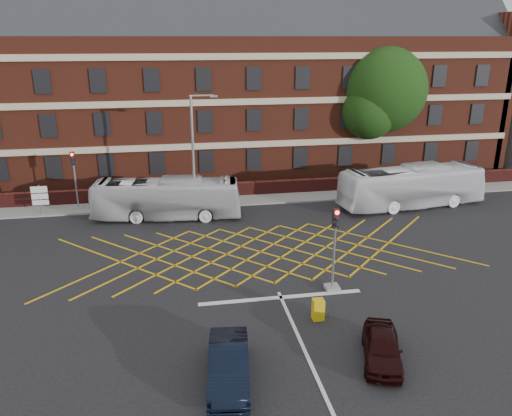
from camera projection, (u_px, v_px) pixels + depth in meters
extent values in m
plane|color=black|center=(267.00, 266.00, 27.38)|extent=(120.00, 120.00, 0.00)
cube|color=#5F2518|center=(222.00, 105.00, 45.93)|extent=(50.00, 12.00, 12.00)
cube|color=#212429|center=(220.00, 36.00, 43.98)|extent=(51.00, 10.61, 10.61)
cube|color=#B7A88C|center=(229.00, 102.00, 39.94)|extent=(50.00, 0.18, 0.50)
cube|color=black|center=(230.00, 121.00, 40.45)|extent=(1.20, 0.14, 1.80)
cylinder|color=#B7A88C|center=(414.00, 2.00, 45.93)|extent=(3.60, 3.60, 6.00)
cube|color=#4B1614|center=(235.00, 189.00, 39.32)|extent=(56.00, 0.50, 1.10)
cube|color=slate|center=(237.00, 199.00, 38.54)|extent=(60.00, 3.00, 0.12)
cube|color=#CC990C|center=(260.00, 252.00, 29.25)|extent=(8.22, 8.22, 0.02)
cube|color=silver|center=(281.00, 297.00, 24.12)|extent=(8.00, 0.30, 0.02)
cube|color=silver|center=(320.00, 385.00, 18.07)|extent=(0.15, 14.00, 0.02)
imported|color=#BCBCC0|center=(167.00, 198.00, 34.31)|extent=(10.38, 3.64, 2.83)
imported|color=silver|center=(412.00, 186.00, 36.64)|extent=(11.26, 3.91, 3.07)
imported|color=black|center=(229.00, 365.00, 18.09)|extent=(1.93, 4.30, 1.37)
imported|color=black|center=(382.00, 347.00, 19.25)|extent=(2.50, 3.81, 1.21)
cylinder|color=black|center=(379.00, 143.00, 43.98)|extent=(0.90, 0.90, 6.21)
sphere|color=black|center=(384.00, 90.00, 42.50)|extent=(7.28, 7.28, 7.28)
sphere|color=black|center=(369.00, 111.00, 42.05)|extent=(4.74, 4.74, 4.74)
sphere|color=black|center=(395.00, 103.00, 43.90)|extent=(4.37, 4.37, 4.37)
cube|color=slate|center=(332.00, 288.00, 24.87)|extent=(0.70, 0.70, 0.20)
cylinder|color=gray|center=(334.00, 257.00, 24.33)|extent=(0.12, 0.12, 3.50)
cube|color=black|center=(336.00, 218.00, 23.66)|extent=(0.30, 0.25, 0.95)
sphere|color=#FF0C05|center=(337.00, 213.00, 23.43)|extent=(0.20, 0.20, 0.20)
cube|color=slate|center=(79.00, 208.00, 36.45)|extent=(0.70, 0.70, 0.20)
cylinder|color=gray|center=(76.00, 186.00, 35.91)|extent=(0.12, 0.12, 3.50)
cube|color=black|center=(73.00, 159.00, 35.24)|extent=(0.30, 0.25, 0.95)
sphere|color=#FF0C05|center=(72.00, 155.00, 35.01)|extent=(0.20, 0.20, 0.20)
cube|color=slate|center=(196.00, 215.00, 35.04)|extent=(1.00, 1.00, 0.20)
cylinder|color=gray|center=(193.00, 158.00, 33.72)|extent=(0.18, 0.18, 8.32)
cylinder|color=gray|center=(201.00, 96.00, 32.48)|extent=(1.60, 0.12, 0.12)
cube|color=gray|center=(214.00, 96.00, 32.63)|extent=(0.50, 0.20, 0.12)
cylinder|color=gray|center=(41.00, 200.00, 34.97)|extent=(0.10, 0.10, 2.20)
cube|color=silver|center=(39.00, 190.00, 34.63)|extent=(1.10, 0.06, 0.45)
cube|color=silver|center=(40.00, 196.00, 34.80)|extent=(1.10, 0.06, 0.40)
cube|color=silver|center=(41.00, 203.00, 34.94)|extent=(1.10, 0.06, 0.35)
cube|color=gold|center=(318.00, 309.00, 22.14)|extent=(0.50, 0.44, 0.97)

